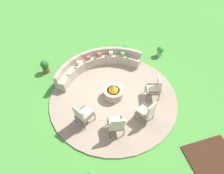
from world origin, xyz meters
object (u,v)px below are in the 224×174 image
at_px(curved_stone_bench, 97,64).
at_px(fire_pit, 113,92).
at_px(potted_plant_1, 160,51).
at_px(potted_plant_0, 126,50).
at_px(potted_plant_3, 45,66).
at_px(lounge_chair_front_left, 83,114).
at_px(lounge_chair_back_left, 147,112).
at_px(lounge_chair_back_right, 155,88).
at_px(lounge_chair_front_right, 116,124).

bearing_deg(curved_stone_bench, fire_pit, -81.98).
relative_size(curved_stone_bench, potted_plant_1, 7.27).
xyz_separation_m(curved_stone_bench, potted_plant_0, (1.78, 0.79, -0.09)).
bearing_deg(potted_plant_3, curved_stone_bench, -12.46).
bearing_deg(lounge_chair_front_left, potted_plant_3, 165.29).
relative_size(curved_stone_bench, lounge_chair_back_left, 4.05).
distance_m(fire_pit, lounge_chair_back_left, 1.76).
height_order(curved_stone_bench, lounge_chair_back_left, lounge_chair_back_left).
height_order(lounge_chair_back_left, lounge_chair_back_right, lounge_chair_back_right).
height_order(fire_pit, lounge_chair_back_left, lounge_chair_back_left).
relative_size(lounge_chair_back_left, lounge_chair_back_right, 0.98).
xyz_separation_m(lounge_chair_back_left, potted_plant_3, (-3.57, 3.98, -0.22)).
relative_size(fire_pit, potted_plant_0, 1.56).
height_order(curved_stone_bench, potted_plant_3, curved_stone_bench).
height_order(fire_pit, potted_plant_0, fire_pit).
relative_size(potted_plant_0, potted_plant_1, 0.90).
height_order(lounge_chair_front_left, lounge_chair_back_left, lounge_chair_front_left).
xyz_separation_m(lounge_chair_front_left, potted_plant_3, (-1.23, 3.43, -0.24)).
xyz_separation_m(lounge_chair_front_left, lounge_chair_back_right, (3.14, 0.46, -0.00)).
bearing_deg(lounge_chair_back_right, potted_plant_0, 18.02).
bearing_deg(lounge_chair_back_right, fire_pit, 88.83).
bearing_deg(curved_stone_bench, potted_plant_3, 167.54).
bearing_deg(lounge_chair_back_left, potted_plant_1, 25.22).
bearing_deg(potted_plant_1, lounge_chair_back_left, -122.96).
bearing_deg(fire_pit, lounge_chair_front_left, -147.14).
bearing_deg(curved_stone_bench, lounge_chair_back_left, -71.60).
bearing_deg(lounge_chair_back_left, potted_plant_3, 100.04).
relative_size(curved_stone_bench, lounge_chair_back_right, 3.96).
height_order(lounge_chair_back_left, potted_plant_0, lounge_chair_back_left).
bearing_deg(potted_plant_0, curved_stone_bench, -155.89).
height_order(lounge_chair_front_left, potted_plant_1, lounge_chair_front_left).
distance_m(fire_pit, lounge_chair_front_right, 1.76).
bearing_deg(lounge_chair_back_left, fire_pit, 88.34).
bearing_deg(lounge_chair_back_left, lounge_chair_back_right, 20.12).
xyz_separation_m(curved_stone_bench, lounge_chair_back_right, (1.94, -2.43, 0.24)).
bearing_deg(lounge_chair_back_right, potted_plant_3, 70.85).
bearing_deg(potted_plant_0, potted_plant_3, -176.46).
height_order(fire_pit, potted_plant_3, fire_pit).
bearing_deg(lounge_chair_front_left, fire_pit, 88.45).
bearing_deg(lounge_chair_back_left, lounge_chair_front_left, 134.86).
relative_size(lounge_chair_front_left, lounge_chair_back_right, 1.04).
xyz_separation_m(lounge_chair_front_left, lounge_chair_back_left, (2.34, -0.55, -0.02)).
bearing_deg(lounge_chair_back_left, curved_stone_bench, 76.58).
distance_m(lounge_chair_front_left, lounge_chair_back_right, 3.17).
distance_m(lounge_chair_front_right, potted_plant_0, 4.83).
bearing_deg(curved_stone_bench, lounge_chair_front_left, -112.42).
distance_m(potted_plant_0, potted_plant_3, 4.21).
relative_size(curved_stone_bench, lounge_chair_front_left, 3.82).
relative_size(fire_pit, potted_plant_3, 1.22).
relative_size(potted_plant_1, potted_plant_3, 0.87).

